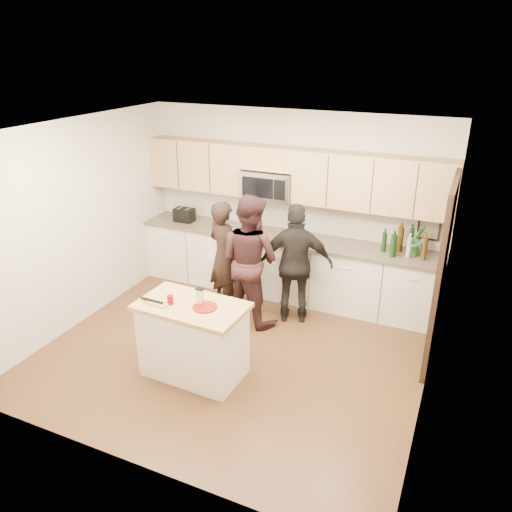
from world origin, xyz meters
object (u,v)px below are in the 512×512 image
at_px(island, 193,339).
at_px(woman_center, 250,260).
at_px(woman_left, 224,256).
at_px(toaster, 184,215).
at_px(woman_right, 296,264).

bearing_deg(island, woman_center, 89.85).
distance_m(woman_left, woman_center, 0.48).
distance_m(island, woman_left, 1.62).
relative_size(toaster, woman_right, 0.18).
height_order(island, woman_left, woman_left).
distance_m(island, toaster, 2.76).
xyz_separation_m(island, toaster, (-1.47, 2.26, 0.59)).
bearing_deg(woman_center, woman_left, -0.61).
distance_m(woman_center, woman_right, 0.62).
height_order(woman_center, woman_right, woman_center).
height_order(island, woman_center, woman_center).
xyz_separation_m(woman_left, woman_center, (0.46, -0.13, 0.09)).
height_order(toaster, woman_right, woman_right).
bearing_deg(woman_right, island, 50.95).
xyz_separation_m(toaster, woman_right, (2.10, -0.63, -0.21)).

